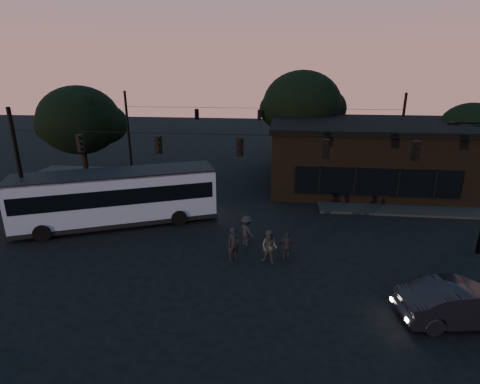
# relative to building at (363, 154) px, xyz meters

# --- Properties ---
(ground) EXTENTS (120.00, 120.00, 0.00)m
(ground) POSITION_rel_building_xyz_m (-9.00, -15.97, -2.71)
(ground) COLOR black
(ground) RESTS_ON ground
(sidewalk_far_right) EXTENTS (14.00, 10.00, 0.15)m
(sidewalk_far_right) POSITION_rel_building_xyz_m (3.00, -1.97, -2.63)
(sidewalk_far_right) COLOR black
(sidewalk_far_right) RESTS_ON ground
(sidewalk_far_left) EXTENTS (14.00, 10.00, 0.15)m
(sidewalk_far_left) POSITION_rel_building_xyz_m (-23.00, -1.97, -2.63)
(sidewalk_far_left) COLOR black
(sidewalk_far_left) RESTS_ON ground
(building) EXTENTS (15.40, 10.41, 5.40)m
(building) POSITION_rel_building_xyz_m (0.00, 0.00, 0.00)
(building) COLOR black
(building) RESTS_ON ground
(tree_behind) EXTENTS (7.60, 7.60, 9.43)m
(tree_behind) POSITION_rel_building_xyz_m (-5.00, 6.03, 3.48)
(tree_behind) COLOR black
(tree_behind) RESTS_ON ground
(tree_right) EXTENTS (5.20, 5.20, 6.86)m
(tree_right) POSITION_rel_building_xyz_m (9.00, 2.03, 1.93)
(tree_right) COLOR black
(tree_right) RESTS_ON ground
(tree_left) EXTENTS (6.40, 6.40, 8.30)m
(tree_left) POSITION_rel_building_xyz_m (-23.00, -2.97, 2.86)
(tree_left) COLOR black
(tree_left) RESTS_ON ground
(signal_rig_near) EXTENTS (26.24, 0.30, 7.50)m
(signal_rig_near) POSITION_rel_building_xyz_m (-9.00, -11.97, 1.74)
(signal_rig_near) COLOR black
(signal_rig_near) RESTS_ON ground
(signal_rig_far) EXTENTS (26.24, 0.30, 7.50)m
(signal_rig_far) POSITION_rel_building_xyz_m (-9.00, 4.03, 1.50)
(signal_rig_far) COLOR black
(signal_rig_far) RESTS_ON ground
(bus) EXTENTS (12.38, 7.46, 3.46)m
(bus) POSITION_rel_building_xyz_m (-17.00, -10.32, -0.77)
(bus) COLOR #8B95B1
(bus) RESTS_ON ground
(car) EXTENTS (5.25, 2.54, 1.66)m
(car) POSITION_rel_building_xyz_m (0.50, -18.20, -1.88)
(car) COLOR black
(car) RESTS_ON ground
(pedestrian_a) EXTENTS (0.78, 0.71, 1.79)m
(pedestrian_a) POSITION_rel_building_xyz_m (-9.08, -14.19, -1.81)
(pedestrian_a) COLOR black
(pedestrian_a) RESTS_ON ground
(pedestrian_b) EXTENTS (1.05, 0.94, 1.79)m
(pedestrian_b) POSITION_rel_building_xyz_m (-7.22, -14.36, -1.81)
(pedestrian_b) COLOR #3A3A34
(pedestrian_b) RESTS_ON ground
(pedestrian_c) EXTENTS (0.92, 0.39, 1.56)m
(pedestrian_c) POSITION_rel_building_xyz_m (-6.33, -13.95, -1.93)
(pedestrian_c) COLOR #252128
(pedestrian_c) RESTS_ON ground
(pedestrian_d) EXTENTS (1.29, 1.27, 1.78)m
(pedestrian_d) POSITION_rel_building_xyz_m (-8.56, -12.50, -1.82)
(pedestrian_d) COLOR black
(pedestrian_d) RESTS_ON ground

